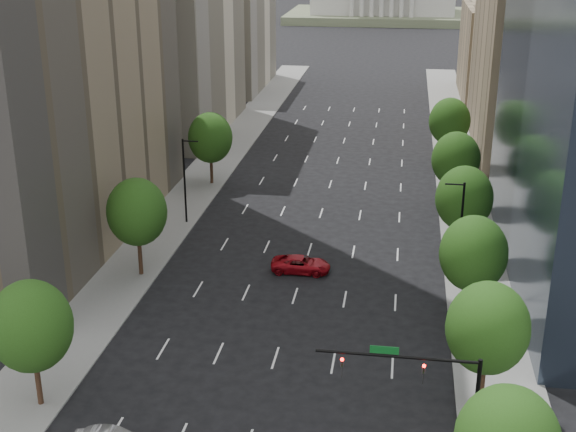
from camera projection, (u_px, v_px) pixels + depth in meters
The scene contains 19 objects.
sidewalk_left at pixel (153, 239), 76.22m from camera, with size 6.00×200.00×0.15m, color slate.
sidewalk_right at pixel (476, 258), 71.89m from camera, with size 6.00×200.00×0.15m, color slate.
midrise_cream_left at pixel (175, 10), 111.16m from camera, with size 14.00×30.00×35.00m, color beige.
filler_left at pixel (227, 39), 144.69m from camera, with size 14.00×26.00×18.00m, color beige.
parking_tan_right at pixel (536, 38), 102.29m from camera, with size 14.00×30.00×30.00m, color #8C7759.
filler_right at pixel (504, 53), 135.29m from camera, with size 14.00×26.00×16.00m, color #8C7759.
tree_right_1 at pixel (488, 328), 47.89m from camera, with size 5.20×5.20×8.75m.
tree_right_2 at pixel (473, 254), 59.04m from camera, with size 5.20×5.20×8.61m.
tree_right_3 at pixel (464, 198), 70.04m from camera, with size 5.20×5.20×8.89m.
tree_right_4 at pixel (456, 159), 83.15m from camera, with size 5.20×5.20×8.46m.
tree_right_5 at pixel (450, 121), 97.84m from camera, with size 5.20×5.20×8.75m.
tree_left_0 at pixel (31, 326), 48.10m from camera, with size 5.20×5.20×8.75m.
tree_left_1 at pixel (137, 212), 66.53m from camera, with size 5.20×5.20×8.97m.
tree_left_2 at pixel (210, 138), 90.68m from camera, with size 5.20×5.20×8.68m.
streetlight_rn at pixel (460, 229), 65.87m from camera, with size 1.70×0.20×9.00m.
streetlight_ln at pixel (185, 179), 78.87m from camera, with size 1.70×0.20×9.00m.
traffic_signal at pixel (432, 385), 43.03m from camera, with size 9.12×0.40×7.38m.
foothills at pixel (444, 19), 581.55m from camera, with size 720.00×413.00×263.00m.
car_red_far at pixel (301, 264), 69.03m from camera, with size 2.42×5.26×1.46m, color maroon.
Camera 1 is at (8.12, -7.72, 29.15)m, focal length 48.45 mm.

